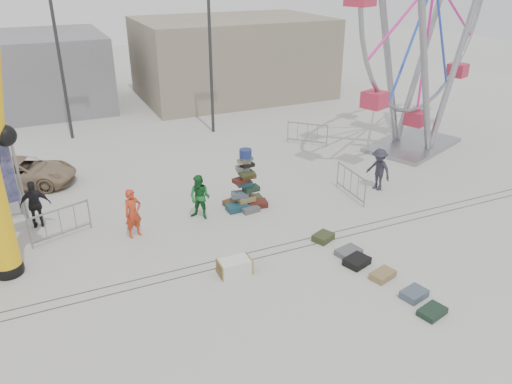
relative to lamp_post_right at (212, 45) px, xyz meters
name	(u,v)px	position (x,y,z in m)	size (l,w,h in m)	color
ground	(268,268)	(-3.09, -13.00, -4.48)	(90.00, 90.00, 0.00)	#9E9E99
track_line_near	(260,258)	(-3.09, -12.40, -4.48)	(40.00, 0.04, 0.01)	#47443F
track_line_far	(254,251)	(-3.09, -12.00, -4.48)	(40.00, 0.04, 0.01)	#47443F
building_right	(233,57)	(3.91, 7.00, -1.98)	(12.00, 8.00, 5.00)	gray
building_left	(19,73)	(-9.09, 9.00, -2.28)	(10.00, 8.00, 4.40)	gray
lamp_post_right	(212,45)	(0.00, 0.00, 0.00)	(1.41, 0.25, 8.00)	#2D2D30
lamp_post_left	(60,49)	(-7.00, 2.00, 0.00)	(1.41, 0.25, 8.00)	#2D2D30
suitcase_tower	(245,191)	(-2.09, -8.96, -3.85)	(1.59, 1.42, 2.27)	#1A424E
ferris_wheel	(432,2)	(8.00, -6.32, 2.21)	(10.93, 4.58, 13.59)	gray
steamer_trunk	(235,267)	(-4.12, -12.86, -4.26)	(0.96, 0.56, 0.45)	silver
row_case_0	(323,237)	(-0.75, -12.29, -4.37)	(0.65, 0.50, 0.22)	#353E1F
row_case_1	(349,252)	(-0.50, -13.38, -4.39)	(0.76, 0.54, 0.18)	#5B5C63
row_case_2	(357,261)	(-0.59, -13.95, -4.37)	(0.74, 0.57, 0.22)	black
row_case_3	(383,275)	(-0.31, -14.84, -4.38)	(0.73, 0.46, 0.20)	olive
row_case_4	(414,294)	(-0.11, -15.94, -4.37)	(0.70, 0.51, 0.21)	#495968
row_case_5	(432,312)	(-0.17, -16.71, -4.40)	(0.73, 0.49, 0.17)	#1A2E22
barricade_dummy_c	(61,223)	(-8.51, -8.60, -3.93)	(2.00, 0.10, 1.10)	gray
barricade_wheel_front	(351,183)	(1.95, -9.84, -3.93)	(2.00, 0.10, 1.10)	gray
barricade_wheel_back	(307,134)	(3.45, -3.87, -3.93)	(2.00, 0.10, 1.10)	gray
pedestrian_red	(133,213)	(-6.29, -9.44, -3.64)	(0.61, 0.40, 1.68)	#BA361A
pedestrian_green	(200,197)	(-3.90, -9.14, -3.67)	(0.79, 0.62, 1.62)	#175E25
pedestrian_black	(35,204)	(-9.17, -7.43, -3.64)	(0.99, 0.41, 1.69)	black
pedestrian_grey	(379,169)	(3.32, -9.72, -3.63)	(1.10, 0.63, 1.71)	#25232F
parked_suv	(22,172)	(-9.52, -3.45, -3.91)	(1.90, 4.13, 1.15)	#937B5E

